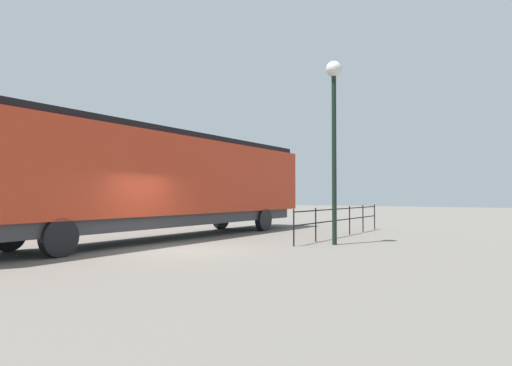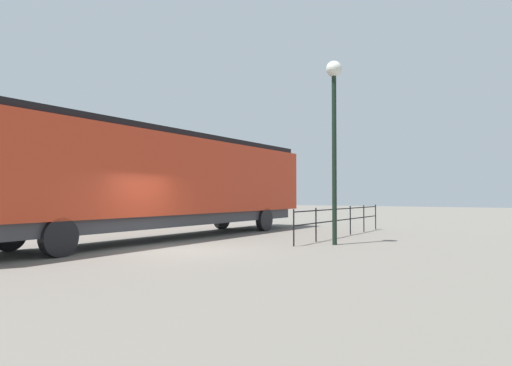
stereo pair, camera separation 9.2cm
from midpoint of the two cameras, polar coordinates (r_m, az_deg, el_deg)
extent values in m
plane|color=#666059|center=(14.48, -9.60, -8.35)|extent=(120.00, 120.00, 0.00)
cube|color=red|center=(18.32, -11.24, 0.85)|extent=(2.85, 17.19, 2.95)
cube|color=black|center=(24.38, 1.15, -0.81)|extent=(2.74, 2.00, 2.07)
cube|color=black|center=(18.46, -11.22, 5.81)|extent=(2.57, 16.50, 0.24)
cube|color=#38383D|center=(18.33, -11.27, -4.47)|extent=(2.57, 15.82, 0.45)
cylinder|color=black|center=(23.38, -4.21, -4.41)|extent=(0.30, 1.10, 1.10)
cylinder|color=black|center=(21.96, 1.17, -4.60)|extent=(0.30, 1.10, 1.10)
cylinder|color=black|center=(15.96, -28.55, -5.57)|extent=(0.30, 1.10, 1.10)
cylinder|color=black|center=(13.79, -23.35, -6.29)|extent=(0.30, 1.10, 1.10)
cylinder|color=black|center=(16.07, 9.96, 3.02)|extent=(0.16, 0.16, 5.99)
sphere|color=silver|center=(16.62, 9.91, 13.94)|extent=(0.55, 0.55, 0.55)
cube|color=black|center=(19.42, 10.96, -3.19)|extent=(0.04, 8.86, 0.04)
cube|color=black|center=(19.43, 10.97, -4.56)|extent=(0.04, 8.86, 0.04)
cylinder|color=black|center=(15.41, 4.93, -5.61)|extent=(0.05, 0.05, 1.25)
cylinder|color=black|center=(17.00, 7.69, -5.22)|extent=(0.05, 0.05, 1.25)
cylinder|color=black|center=(18.62, 9.97, -4.89)|extent=(0.05, 0.05, 1.25)
cylinder|color=black|center=(20.26, 11.88, -4.61)|extent=(0.05, 0.05, 1.25)
cylinder|color=black|center=(21.93, 13.50, -4.36)|extent=(0.05, 0.05, 1.25)
cylinder|color=black|center=(23.61, 14.89, -4.15)|extent=(0.05, 0.05, 1.25)
camera|label=1|loc=(0.05, -89.83, 0.00)|focal=31.86mm
camera|label=2|loc=(0.05, 90.17, 0.00)|focal=31.86mm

